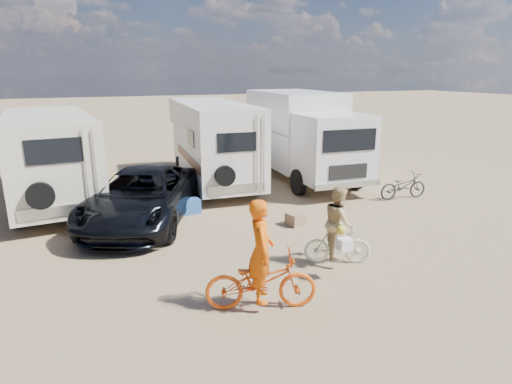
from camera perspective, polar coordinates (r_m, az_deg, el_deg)
name	(u,v)px	position (r m, az deg, el deg)	size (l,w,h in m)	color
ground	(295,256)	(10.51, 5.10, -8.21)	(140.00, 140.00, 0.00)	#977E5A
rv_main	(213,144)	(16.87, -5.64, 6.24)	(2.23, 6.80, 3.06)	white
rv_left	(51,160)	(15.61, -25.06, 3.80)	(2.45, 6.68, 2.89)	white
box_truck	(304,137)	(17.42, 6.27, 7.09)	(2.54, 6.70, 3.41)	silver
dark_suv	(142,197)	(12.89, -14.60, -0.57)	(2.52, 5.47, 1.52)	black
bike_man	(261,281)	(8.11, 0.64, -11.49)	(0.71, 2.02, 1.06)	#DD4E0B
bike_woman	(337,244)	(10.10, 10.50, -6.70)	(0.42, 1.49, 0.89)	beige
rider_man	(261,260)	(7.93, 0.65, -8.80)	(0.69, 0.45, 1.90)	#DC5408
rider_woman	(338,229)	(9.97, 10.60, -4.80)	(0.78, 0.61, 1.61)	tan
bike_parked	(403,186)	(15.67, 18.53, 0.75)	(0.60, 1.71, 0.90)	#232523
cooler	(190,206)	(13.53, -8.50, -1.86)	(0.56, 0.40, 0.44)	#285599
crate	(295,219)	(12.44, 5.11, -3.54)	(0.43, 0.43, 0.34)	#84664A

